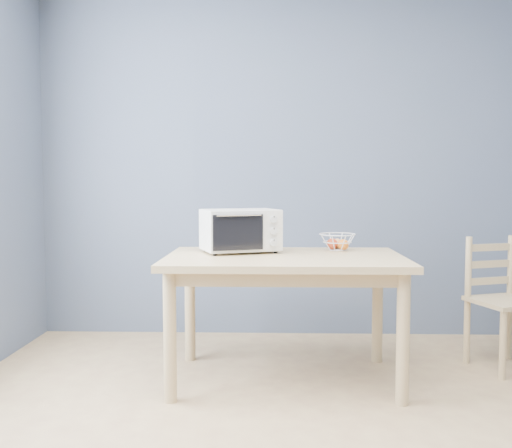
{
  "coord_description": "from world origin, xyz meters",
  "views": [
    {
      "loc": [
        -0.2,
        -2.17,
        1.17
      ],
      "look_at": [
        -0.3,
        1.29,
        0.93
      ],
      "focal_mm": 40.0,
      "sensor_mm": 36.0,
      "label": 1
    }
  ],
  "objects_px": {
    "toaster_oven": "(237,230)",
    "fruit_basket": "(337,242)",
    "dining_chair": "(503,303)",
    "dining_table": "(285,273)"
  },
  "relations": [
    {
      "from": "dining_table",
      "to": "dining_chair",
      "type": "xyz_separation_m",
      "value": [
        1.4,
        0.29,
        -0.24
      ]
    },
    {
      "from": "fruit_basket",
      "to": "dining_table",
      "type": "bearing_deg",
      "value": -141.04
    },
    {
      "from": "toaster_oven",
      "to": "fruit_basket",
      "type": "height_order",
      "value": "toaster_oven"
    },
    {
      "from": "fruit_basket",
      "to": "dining_chair",
      "type": "xyz_separation_m",
      "value": [
        1.06,
        0.01,
        -0.39
      ]
    },
    {
      "from": "dining_table",
      "to": "fruit_basket",
      "type": "bearing_deg",
      "value": 38.96
    },
    {
      "from": "dining_table",
      "to": "toaster_oven",
      "type": "xyz_separation_m",
      "value": [
        -0.29,
        0.15,
        0.24
      ]
    },
    {
      "from": "fruit_basket",
      "to": "dining_chair",
      "type": "relative_size",
      "value": 0.37
    },
    {
      "from": "dining_table",
      "to": "toaster_oven",
      "type": "height_order",
      "value": "toaster_oven"
    },
    {
      "from": "dining_table",
      "to": "fruit_basket",
      "type": "xyz_separation_m",
      "value": [
        0.34,
        0.28,
        0.16
      ]
    },
    {
      "from": "toaster_oven",
      "to": "fruit_basket",
      "type": "xyz_separation_m",
      "value": [
        0.63,
        0.13,
        -0.09
      ]
    }
  ]
}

